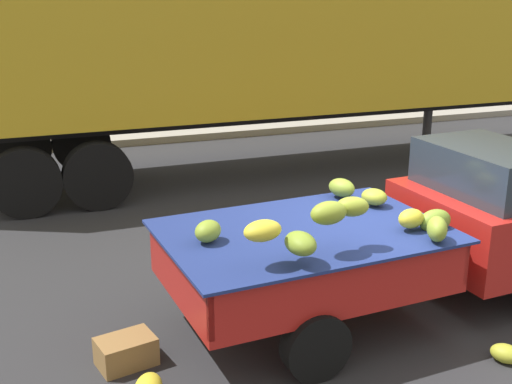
# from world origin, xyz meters

# --- Properties ---
(ground) EXTENTS (220.00, 220.00, 0.00)m
(ground) POSITION_xyz_m (0.00, 0.00, 0.00)
(ground) COLOR #28282B
(curb_strip) EXTENTS (80.00, 0.80, 0.16)m
(curb_strip) POSITION_xyz_m (0.00, 8.93, 0.08)
(curb_strip) COLOR gray
(curb_strip) RESTS_ON ground
(pickup_truck) EXTENTS (5.01, 2.18, 1.70)m
(pickup_truck) POSITION_xyz_m (0.94, 0.07, 0.88)
(pickup_truck) COLOR #B21E19
(pickup_truck) RESTS_ON ground
(semi_trailer) EXTENTS (12.02, 2.71, 3.95)m
(semi_trailer) POSITION_xyz_m (1.05, 5.75, 2.54)
(semi_trailer) COLOR gold
(semi_trailer) RESTS_ON ground
(fallen_banana_bunch_by_wheel) EXTENTS (0.34, 0.36, 0.17)m
(fallen_banana_bunch_by_wheel) POSITION_xyz_m (0.53, -1.31, 0.09)
(fallen_banana_bunch_by_wheel) COLOR #ABAF2E
(fallen_banana_bunch_by_wheel) RESTS_ON ground
(produce_crate) EXTENTS (0.58, 0.46, 0.27)m
(produce_crate) POSITION_xyz_m (-2.83, -0.12, 0.14)
(produce_crate) COLOR olive
(produce_crate) RESTS_ON ground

